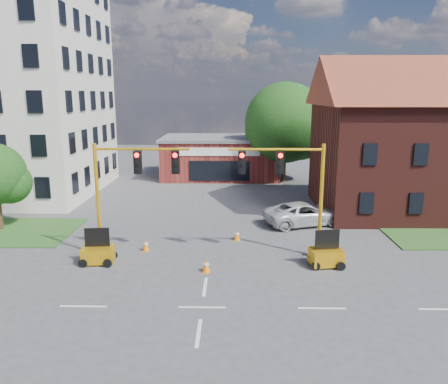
{
  "coord_description": "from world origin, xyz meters",
  "views": [
    {
      "loc": [
        1.2,
        -16.72,
        8.69
      ],
      "look_at": [
        0.74,
        10.0,
        2.72
      ],
      "focal_mm": 35.0,
      "sensor_mm": 36.0,
      "label": 1
    }
  ],
  "objects_px": {
    "signal_mast_west": "(127,186)",
    "signal_mast_east": "(291,187)",
    "trailer_west": "(98,253)",
    "trailer_east": "(326,255)",
    "pickup_white": "(304,214)"
  },
  "relations": [
    {
      "from": "signal_mast_east",
      "to": "pickup_white",
      "type": "distance_m",
      "value": 7.06
    },
    {
      "from": "trailer_west",
      "to": "trailer_east",
      "type": "relative_size",
      "value": 0.99
    },
    {
      "from": "signal_mast_east",
      "to": "trailer_west",
      "type": "bearing_deg",
      "value": -173.27
    },
    {
      "from": "trailer_west",
      "to": "trailer_east",
      "type": "bearing_deg",
      "value": -6.16
    },
    {
      "from": "signal_mast_west",
      "to": "pickup_white",
      "type": "height_order",
      "value": "signal_mast_west"
    },
    {
      "from": "signal_mast_west",
      "to": "pickup_white",
      "type": "relative_size",
      "value": 1.12
    },
    {
      "from": "signal_mast_west",
      "to": "trailer_west",
      "type": "xyz_separation_m",
      "value": [
        -1.43,
        -1.2,
        -3.34
      ]
    },
    {
      "from": "trailer_west",
      "to": "pickup_white",
      "type": "xyz_separation_m",
      "value": [
        11.98,
        7.23,
        0.19
      ]
    },
    {
      "from": "signal_mast_east",
      "to": "pickup_white",
      "type": "height_order",
      "value": "signal_mast_east"
    },
    {
      "from": "signal_mast_west",
      "to": "pickup_white",
      "type": "bearing_deg",
      "value": 29.79
    },
    {
      "from": "trailer_west",
      "to": "trailer_east",
      "type": "height_order",
      "value": "trailer_east"
    },
    {
      "from": "signal_mast_west",
      "to": "signal_mast_east",
      "type": "relative_size",
      "value": 1.0
    },
    {
      "from": "trailer_west",
      "to": "trailer_east",
      "type": "distance_m",
      "value": 11.91
    },
    {
      "from": "signal_mast_east",
      "to": "trailer_east",
      "type": "xyz_separation_m",
      "value": [
        1.77,
        -1.37,
        -3.34
      ]
    },
    {
      "from": "signal_mast_west",
      "to": "pickup_white",
      "type": "distance_m",
      "value": 12.56
    }
  ]
}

